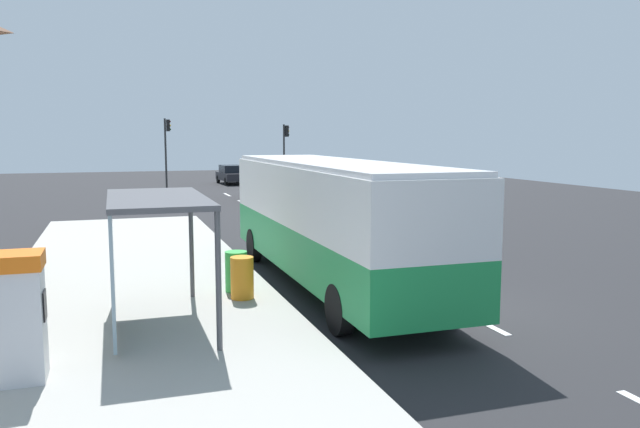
{
  "coord_description": "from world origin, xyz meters",
  "views": [
    {
      "loc": [
        -6.88,
        -12.05,
        3.81
      ],
      "look_at": [
        -1.0,
        5.7,
        1.5
      ],
      "focal_mm": 35.18,
      "sensor_mm": 36.0,
      "label": 1
    }
  ],
  "objects_px": {
    "traffic_light_near_side": "(285,145)",
    "traffic_light_far_side": "(167,143)",
    "recycling_bin_green": "(236,271)",
    "bus_shelter": "(141,227)",
    "bus": "(330,215)",
    "sedan_near": "(232,174)",
    "ticket_machine": "(23,316)",
    "recycling_bin_orange": "(242,278)",
    "white_van": "(269,177)"
  },
  "relations": [
    {
      "from": "bus",
      "to": "bus_shelter",
      "type": "distance_m",
      "value": 5.33
    },
    {
      "from": "recycling_bin_orange",
      "to": "recycling_bin_green",
      "type": "height_order",
      "value": "same"
    },
    {
      "from": "white_van",
      "to": "traffic_light_near_side",
      "type": "xyz_separation_m",
      "value": [
        3.3,
        8.3,
        1.82
      ]
    },
    {
      "from": "recycling_bin_orange",
      "to": "traffic_light_far_side",
      "type": "distance_m",
      "value": 32.94
    },
    {
      "from": "bus",
      "to": "ticket_machine",
      "type": "bearing_deg",
      "value": -143.71
    },
    {
      "from": "ticket_machine",
      "to": "traffic_light_near_side",
      "type": "height_order",
      "value": "traffic_light_near_side"
    },
    {
      "from": "recycling_bin_green",
      "to": "bus_shelter",
      "type": "bearing_deg",
      "value": -136.57
    },
    {
      "from": "bus",
      "to": "sedan_near",
      "type": "bearing_deg",
      "value": 83.6
    },
    {
      "from": "ticket_machine",
      "to": "traffic_light_near_side",
      "type": "xyz_separation_m",
      "value": [
        13.74,
        35.7,
        1.99
      ]
    },
    {
      "from": "ticket_machine",
      "to": "traffic_light_near_side",
      "type": "bearing_deg",
      "value": 68.95
    },
    {
      "from": "bus",
      "to": "ticket_machine",
      "type": "xyz_separation_m",
      "value": [
        -6.52,
        -4.79,
        -0.67
      ]
    },
    {
      "from": "white_van",
      "to": "recycling_bin_green",
      "type": "relative_size",
      "value": 5.51
    },
    {
      "from": "bus",
      "to": "ticket_machine",
      "type": "distance_m",
      "value": 8.12
    },
    {
      "from": "bus",
      "to": "ticket_machine",
      "type": "relative_size",
      "value": 5.68
    },
    {
      "from": "traffic_light_near_side",
      "to": "traffic_light_far_side",
      "type": "bearing_deg",
      "value": 174.69
    },
    {
      "from": "sedan_near",
      "to": "recycling_bin_orange",
      "type": "height_order",
      "value": "sedan_near"
    },
    {
      "from": "recycling_bin_orange",
      "to": "bus_shelter",
      "type": "height_order",
      "value": "bus_shelter"
    },
    {
      "from": "sedan_near",
      "to": "bus_shelter",
      "type": "relative_size",
      "value": 1.12
    },
    {
      "from": "ticket_machine",
      "to": "recycling_bin_green",
      "type": "height_order",
      "value": "ticket_machine"
    },
    {
      "from": "bus",
      "to": "traffic_light_far_side",
      "type": "distance_m",
      "value": 31.78
    },
    {
      "from": "bus_shelter",
      "to": "bus",
      "type": "bearing_deg",
      "value": 27.91
    },
    {
      "from": "bus",
      "to": "traffic_light_far_side",
      "type": "height_order",
      "value": "traffic_light_far_side"
    },
    {
      "from": "sedan_near",
      "to": "traffic_light_near_side",
      "type": "distance_m",
      "value": 6.26
    },
    {
      "from": "bus",
      "to": "recycling_bin_orange",
      "type": "height_order",
      "value": "bus"
    },
    {
      "from": "white_van",
      "to": "ticket_machine",
      "type": "xyz_separation_m",
      "value": [
        -10.43,
        -27.4,
        -0.17
      ]
    },
    {
      "from": "sedan_near",
      "to": "recycling_bin_green",
      "type": "xyz_separation_m",
      "value": [
        -6.5,
        -36.14,
        -0.14
      ]
    },
    {
      "from": "sedan_near",
      "to": "traffic_light_far_side",
      "type": "xyz_separation_m",
      "value": [
        -5.4,
        -4.03,
        2.6
      ]
    },
    {
      "from": "sedan_near",
      "to": "traffic_light_near_side",
      "type": "xyz_separation_m",
      "value": [
        3.21,
        -4.83,
        2.37
      ]
    },
    {
      "from": "recycling_bin_green",
      "to": "traffic_light_far_side",
      "type": "bearing_deg",
      "value": 88.04
    },
    {
      "from": "white_van",
      "to": "ticket_machine",
      "type": "bearing_deg",
      "value": -110.84
    },
    {
      "from": "ticket_machine",
      "to": "recycling_bin_orange",
      "type": "relative_size",
      "value": 2.04
    },
    {
      "from": "traffic_light_near_side",
      "to": "traffic_light_far_side",
      "type": "height_order",
      "value": "traffic_light_far_side"
    },
    {
      "from": "traffic_light_near_side",
      "to": "bus_shelter",
      "type": "height_order",
      "value": "traffic_light_near_side"
    },
    {
      "from": "traffic_light_near_side",
      "to": "traffic_light_far_side",
      "type": "xyz_separation_m",
      "value": [
        -8.6,
        0.8,
        0.24
      ]
    },
    {
      "from": "bus",
      "to": "traffic_light_near_side",
      "type": "relative_size",
      "value": 2.33
    },
    {
      "from": "white_van",
      "to": "bus_shelter",
      "type": "relative_size",
      "value": 1.31
    },
    {
      "from": "traffic_light_near_side",
      "to": "bus_shelter",
      "type": "distance_m",
      "value": 35.48
    },
    {
      "from": "recycling_bin_orange",
      "to": "bus_shelter",
      "type": "relative_size",
      "value": 0.24
    },
    {
      "from": "white_van",
      "to": "sedan_near",
      "type": "xyz_separation_m",
      "value": [
        0.1,
        13.13,
        -0.55
      ]
    },
    {
      "from": "white_van",
      "to": "traffic_light_far_side",
      "type": "bearing_deg",
      "value": 120.23
    },
    {
      "from": "recycling_bin_green",
      "to": "bus_shelter",
      "type": "distance_m",
      "value": 3.37
    },
    {
      "from": "recycling_bin_orange",
      "to": "traffic_light_near_side",
      "type": "distance_m",
      "value": 33.54
    },
    {
      "from": "white_van",
      "to": "traffic_light_far_side",
      "type": "distance_m",
      "value": 10.73
    },
    {
      "from": "ticket_machine",
      "to": "white_van",
      "type": "bearing_deg",
      "value": 69.16
    },
    {
      "from": "recycling_bin_green",
      "to": "traffic_light_near_side",
      "type": "xyz_separation_m",
      "value": [
        9.7,
        31.31,
        2.5
      ]
    },
    {
      "from": "ticket_machine",
      "to": "recycling_bin_orange",
      "type": "bearing_deg",
      "value": 42.48
    },
    {
      "from": "recycling_bin_orange",
      "to": "traffic_light_far_side",
      "type": "height_order",
      "value": "traffic_light_far_side"
    },
    {
      "from": "bus",
      "to": "white_van",
      "type": "relative_size",
      "value": 2.1
    },
    {
      "from": "recycling_bin_green",
      "to": "ticket_machine",
      "type": "bearing_deg",
      "value": -132.55
    },
    {
      "from": "recycling_bin_orange",
      "to": "recycling_bin_green",
      "type": "distance_m",
      "value": 0.7
    }
  ]
}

